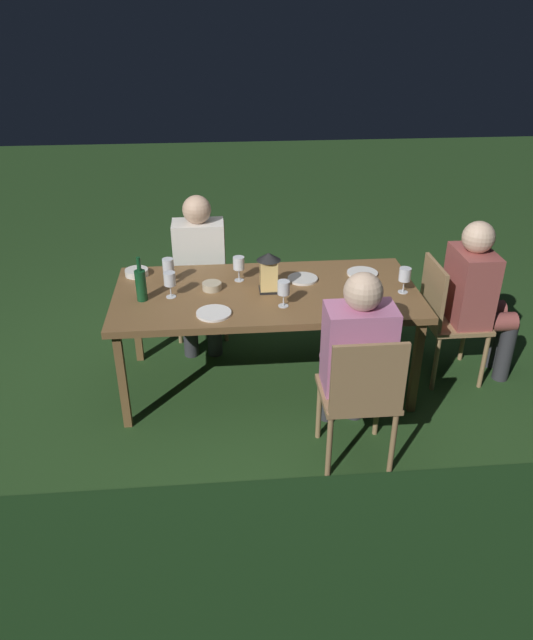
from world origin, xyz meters
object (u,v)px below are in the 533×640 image
Objects in this scene: green_bottle_on_table at (141,284)px; wine_glass_e at (284,289)px; person_in_pink at (355,352)px; plate_c at (214,313)px; chair_side_left_b at (201,273)px; person_in_rust at (477,294)px; plate_b at (303,279)px; bowl_olives at (212,286)px; wine_glass_d at (405,276)px; person_in_cream at (200,265)px; dining_table at (266,298)px; plate_a at (362,295)px; chair_side_right_a at (361,394)px; wine_glass_b at (168,266)px; wine_glass_a at (170,280)px; wine_glass_c at (239,264)px; potted_plant_corner at (497,556)px; lantern_centerpiece at (269,270)px; bowl_bread at (137,272)px; ice_bucket at (277,612)px; chair_head_near at (446,315)px; plate_d at (362,273)px.

green_bottle_on_table is 0.89m from wine_glass_e.
plate_c is (0.79, -0.37, 0.09)m from person_in_pink.
chair_side_left_b is 0.76× the size of person_in_pink.
chair_side_left_b reaches higher than plate_c.
plate_b is at bearing -7.32° from person_in_rust.
green_bottle_on_table is at bearing 14.89° from bowl_olives.
wine_glass_d is 0.83× the size of plate_b.
wine_glass_e is 0.83× the size of plate_b.
person_in_cream reaches higher than plate_c.
wine_glass_d reaches higher than plate_c.
dining_table is 1.43m from person_in_rust.
person_in_rust reaches higher than plate_a.
chair_side_right_a reaches higher than plate_b.
person_in_pink is 6.80× the size of wine_glass_b.
person_in_rust reaches higher than wine_glass_a.
chair_side_left_b is at bearing -67.96° from wine_glass_c.
person_in_cream and person_in_pink have the same top height.
chair_side_right_a is 1.08m from potted_plant_corner.
chair_side_right_a is 3.28× the size of lantern_centerpiece.
plate_b is 1.14m from bowl_bread.
chair_side_right_a is at bearing -113.16° from ice_bucket.
ice_bucket is (1.41, 2.30, 0.24)m from chair_head_near.
wine_glass_c is 1.07× the size of bowl_bread.
wine_glass_d is at bearing 173.48° from lantern_centerpiece.
green_bottle_on_table is (2.03, 0.06, 0.34)m from chair_head_near.
person_in_rust reaches higher than chair_head_near.
chair_head_near reaches higher than potted_plant_corner.
wine_glass_c is at bearing -59.32° from chair_side_right_a.
plate_d is at bearing -102.58° from chair_side_right_a.
person_in_pink is 0.91m from plate_d.
lantern_centerpiece is 1.31× the size of plate_b.
plate_c is (0.60, 0.45, 0.00)m from plate_b.
plate_b is (-0.17, -0.38, -0.11)m from wine_glass_e.
person_in_cream reaches higher than dining_table.
ice_bucket is at bearing 94.44° from bowl_olives.
lantern_centerpiece is at bearing -140.34° from plate_c.
wine_glass_a and wine_glass_c have the same top height.
wine_glass_e is at bearing 9.11° from wine_glass_d.
wine_glass_b is 1.07× the size of bowl_bread.
wine_glass_e is 0.53m from bowl_olives.
chair_head_near is 2.53× the size of ice_bucket.
ice_bucket is (0.62, 1.44, 0.24)m from chair_side_right_a.
chair_side_left_b reaches higher than bowl_bread.
plate_a is 0.99× the size of plate_c.
wine_glass_a is 0.79× the size of plate_c.
wine_glass_b is at bearing -79.41° from ice_bucket.
wine_glass_e is at bearing 107.55° from lantern_centerpiece.
bowl_bread is (1.31, -1.18, 0.26)m from chair_side_right_a.
person_in_pink reaches higher than wine_glass_c.
ice_bucket is (-0.27, 2.96, 0.09)m from person_in_cream.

